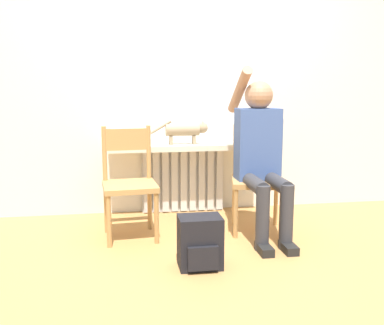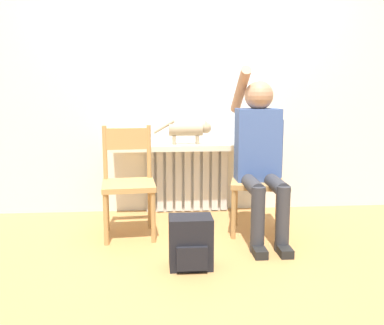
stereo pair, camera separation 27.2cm
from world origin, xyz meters
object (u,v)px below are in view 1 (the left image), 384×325
object	(u,v)px
person	(261,151)
cat	(186,130)
backpack	(200,243)
chair_left	(129,181)
chair_right	(257,177)

from	to	relation	value
person	cat	size ratio (longest dim) A/B	2.55
backpack	person	bearing A→B (deg)	44.75
chair_left	chair_right	xyz separation A→B (m)	(1.03, -0.00, 0.00)
backpack	chair_left	bearing A→B (deg)	122.12
chair_left	backpack	bearing A→B (deg)	-62.52
person	backpack	world-z (taller)	person
cat	backpack	world-z (taller)	cat
chair_left	backpack	world-z (taller)	chair_left
chair_left	person	size ratio (longest dim) A/B	0.65
cat	person	bearing A→B (deg)	-51.01
chair_right	backpack	size ratio (longest dim) A/B	2.52
person	backpack	size ratio (longest dim) A/B	3.87
person	cat	bearing A→B (deg)	128.99
chair_left	cat	size ratio (longest dim) A/B	1.66
chair_right	person	distance (m)	0.26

